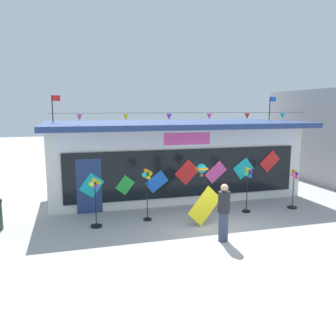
{
  "coord_description": "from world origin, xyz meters",
  "views": [
    {
      "loc": [
        -4.36,
        -9.22,
        3.79
      ],
      "look_at": [
        -0.77,
        3.28,
        1.53
      ],
      "focal_mm": 37.02,
      "sensor_mm": 36.0,
      "label": 1
    }
  ],
  "objects_px": {
    "wind_spinner_far_left": "(95,197)",
    "wind_spinner_center_right": "(248,180)",
    "wind_spinner_right": "(294,183)",
    "person_near_camera": "(224,212)",
    "kite_shop_building": "(171,157)",
    "wind_spinner_left": "(147,184)",
    "wind_spinner_center_left": "(202,174)",
    "display_kite_on_ground": "(205,206)"
  },
  "relations": [
    {
      "from": "wind_spinner_far_left",
      "to": "wind_spinner_center_right",
      "type": "distance_m",
      "value": 5.45
    },
    {
      "from": "wind_spinner_right",
      "to": "person_near_camera",
      "type": "bearing_deg",
      "value": -150.17
    },
    {
      "from": "kite_shop_building",
      "to": "wind_spinner_center_right",
      "type": "bearing_deg",
      "value": -63.47
    },
    {
      "from": "wind_spinner_left",
      "to": "wind_spinner_center_right",
      "type": "relative_size",
      "value": 1.06
    },
    {
      "from": "wind_spinner_center_left",
      "to": "wind_spinner_center_right",
      "type": "relative_size",
      "value": 1.09
    },
    {
      "from": "display_kite_on_ground",
      "to": "wind_spinner_center_right",
      "type": "bearing_deg",
      "value": 22.47
    },
    {
      "from": "wind_spinner_center_left",
      "to": "wind_spinner_center_right",
      "type": "bearing_deg",
      "value": -5.57
    },
    {
      "from": "kite_shop_building",
      "to": "person_near_camera",
      "type": "xyz_separation_m",
      "value": [
        -0.19,
        -5.95,
        -0.77
      ]
    },
    {
      "from": "wind_spinner_far_left",
      "to": "wind_spinner_center_right",
      "type": "bearing_deg",
      "value": 1.18
    },
    {
      "from": "wind_spinner_far_left",
      "to": "wind_spinner_right",
      "type": "xyz_separation_m",
      "value": [
        7.39,
        0.09,
        -0.01
      ]
    },
    {
      "from": "wind_spinner_center_left",
      "to": "kite_shop_building",
      "type": "bearing_deg",
      "value": 91.52
    },
    {
      "from": "wind_spinner_right",
      "to": "wind_spinner_center_right",
      "type": "bearing_deg",
      "value": 179.3
    },
    {
      "from": "wind_spinner_left",
      "to": "person_near_camera",
      "type": "distance_m",
      "value": 2.96
    },
    {
      "from": "wind_spinner_far_left",
      "to": "wind_spinner_right",
      "type": "distance_m",
      "value": 7.39
    },
    {
      "from": "wind_spinner_right",
      "to": "display_kite_on_ground",
      "type": "height_order",
      "value": "wind_spinner_right"
    },
    {
      "from": "wind_spinner_right",
      "to": "display_kite_on_ground",
      "type": "relative_size",
      "value": 1.3
    },
    {
      "from": "wind_spinner_left",
      "to": "wind_spinner_center_right",
      "type": "distance_m",
      "value": 3.71
    },
    {
      "from": "wind_spinner_right",
      "to": "wind_spinner_far_left",
      "type": "bearing_deg",
      "value": -179.32
    },
    {
      "from": "wind_spinner_center_right",
      "to": "wind_spinner_right",
      "type": "distance_m",
      "value": 1.96
    },
    {
      "from": "wind_spinner_center_right",
      "to": "person_near_camera",
      "type": "distance_m",
      "value": 3.08
    },
    {
      "from": "wind_spinner_center_left",
      "to": "wind_spinner_left",
      "type": "bearing_deg",
      "value": -177.99
    },
    {
      "from": "display_kite_on_ground",
      "to": "wind_spinner_center_left",
      "type": "bearing_deg",
      "value": 74.79
    },
    {
      "from": "wind_spinner_far_left",
      "to": "wind_spinner_center_right",
      "type": "height_order",
      "value": "wind_spinner_center_right"
    },
    {
      "from": "kite_shop_building",
      "to": "wind_spinner_right",
      "type": "xyz_separation_m",
      "value": [
        3.77,
        -3.68,
        -0.65
      ]
    },
    {
      "from": "person_near_camera",
      "to": "display_kite_on_ground",
      "type": "bearing_deg",
      "value": 124.47
    },
    {
      "from": "wind_spinner_far_left",
      "to": "wind_spinner_center_right",
      "type": "relative_size",
      "value": 0.96
    },
    {
      "from": "wind_spinner_far_left",
      "to": "wind_spinner_center_left",
      "type": "bearing_deg",
      "value": 4.33
    },
    {
      "from": "kite_shop_building",
      "to": "person_near_camera",
      "type": "relative_size",
      "value": 6.39
    },
    {
      "from": "wind_spinner_far_left",
      "to": "wind_spinner_left",
      "type": "relative_size",
      "value": 0.9
    },
    {
      "from": "wind_spinner_center_left",
      "to": "display_kite_on_ground",
      "type": "relative_size",
      "value": 1.58
    },
    {
      "from": "kite_shop_building",
      "to": "wind_spinner_far_left",
      "type": "bearing_deg",
      "value": -133.81
    },
    {
      "from": "wind_spinner_center_left",
      "to": "person_near_camera",
      "type": "xyz_separation_m",
      "value": [
        -0.28,
        -2.46,
        -0.66
      ]
    },
    {
      "from": "kite_shop_building",
      "to": "wind_spinner_center_left",
      "type": "bearing_deg",
      "value": -88.48
    },
    {
      "from": "person_near_camera",
      "to": "display_kite_on_ground",
      "type": "height_order",
      "value": "person_near_camera"
    },
    {
      "from": "wind_spinner_far_left",
      "to": "wind_spinner_left",
      "type": "height_order",
      "value": "wind_spinner_left"
    },
    {
      "from": "wind_spinner_far_left",
      "to": "wind_spinner_center_right",
      "type": "xyz_separation_m",
      "value": [
        5.44,
        0.11,
        0.23
      ]
    },
    {
      "from": "wind_spinner_right",
      "to": "person_near_camera",
      "type": "relative_size",
      "value": 0.91
    },
    {
      "from": "kite_shop_building",
      "to": "display_kite_on_ground",
      "type": "distance_m",
      "value": 4.6
    },
    {
      "from": "wind_spinner_far_left",
      "to": "wind_spinner_left",
      "type": "xyz_separation_m",
      "value": [
        1.74,
        0.21,
        0.29
      ]
    },
    {
      "from": "wind_spinner_far_left",
      "to": "display_kite_on_ground",
      "type": "xyz_separation_m",
      "value": [
        3.44,
        -0.72,
        -0.35
      ]
    },
    {
      "from": "kite_shop_building",
      "to": "person_near_camera",
      "type": "height_order",
      "value": "kite_shop_building"
    },
    {
      "from": "wind_spinner_right",
      "to": "wind_spinner_left",
      "type": "bearing_deg",
      "value": 178.75
    }
  ]
}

